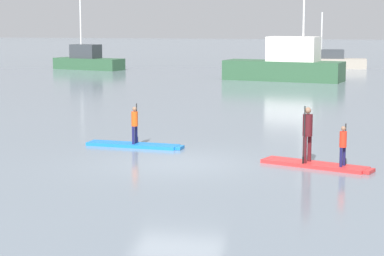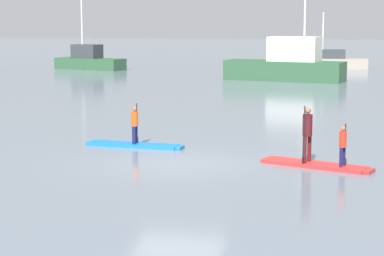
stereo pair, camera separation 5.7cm
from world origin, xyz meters
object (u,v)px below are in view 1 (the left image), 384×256
object	(u,v)px
paddleboard_near	(135,145)
motor_boat_small_navy	(88,60)
paddleboard_far	(317,165)
trawler_grey_distant	(330,61)
paddler_adult	(307,131)
paddler_child_front	(343,144)
fishing_boat_green_midground	(286,64)
paddler_child_solo	(135,123)

from	to	relation	value
paddleboard_near	motor_boat_small_navy	xyz separation A→B (m)	(-12.99, 32.80, 0.66)
paddleboard_far	trawler_grey_distant	world-z (taller)	trawler_grey_distant
paddler_adult	paddler_child_front	xyz separation A→B (m)	(0.96, -0.36, -0.26)
fishing_boat_green_midground	paddleboard_far	bearing A→B (deg)	-84.20
paddler_child_solo	paddleboard_far	bearing A→B (deg)	-20.14
trawler_grey_distant	paddleboard_near	bearing A→B (deg)	-98.30
paddleboard_near	paddler_adult	xyz separation A→B (m)	(5.41, -1.97, 0.91)
fishing_boat_green_midground	paddler_child_front	bearing A→B (deg)	-82.87
motor_boat_small_navy	paddler_adult	bearing A→B (deg)	-62.11
paddleboard_near	fishing_boat_green_midground	xyz separation A→B (m)	(2.89, 25.44, 1.01)
fishing_boat_green_midground	trawler_grey_distant	size ratio (longest dim) A/B	1.46
paddleboard_far	paddler_child_front	bearing A→B (deg)	-20.69
paddler_child_solo	fishing_boat_green_midground	size ratio (longest dim) A/B	0.16
paddleboard_near	paddler_adult	distance (m)	5.83
paddler_child_solo	paddleboard_far	world-z (taller)	paddler_child_solo
paddleboard_far	fishing_boat_green_midground	size ratio (longest dim) A/B	0.39
trawler_grey_distant	paddler_adult	bearing A→B (deg)	-90.16
paddler_child_solo	trawler_grey_distant	distance (m)	38.25
paddleboard_far	paddler_child_front	size ratio (longest dim) A/B	2.74
motor_boat_small_navy	paddleboard_near	bearing A→B (deg)	-68.39
paddler_adult	trawler_grey_distant	xyz separation A→B (m)	(0.11, 39.83, -0.40)
paddler_adult	fishing_boat_green_midground	size ratio (longest dim) A/B	0.19
paddler_adult	fishing_boat_green_midground	xyz separation A→B (m)	(-2.52, 27.42, 0.10)
paddler_adult	trawler_grey_distant	size ratio (longest dim) A/B	0.28
fishing_boat_green_midground	paddler_adult	bearing A→B (deg)	-84.75
paddler_adult	fishing_boat_green_midground	world-z (taller)	fishing_boat_green_midground
paddler_adult	fishing_boat_green_midground	bearing A→B (deg)	95.25
paddler_child_solo	paddler_child_front	world-z (taller)	paddler_child_solo
paddleboard_near	paddler_child_solo	world-z (taller)	paddler_child_solo
paddler_child_front	paddler_adult	bearing A→B (deg)	159.43
paddler_child_solo	paddleboard_near	bearing A→B (deg)	-92.38
paddler_child_solo	paddleboard_far	distance (m)	6.10
paddler_adult	paddler_child_front	size ratio (longest dim) A/B	1.39
paddleboard_far	paddler_adult	size ratio (longest dim) A/B	1.98
fishing_boat_green_midground	trawler_grey_distant	world-z (taller)	fishing_boat_green_midground
paddleboard_near	trawler_grey_distant	bearing A→B (deg)	81.70
paddler_child_solo	paddler_child_front	size ratio (longest dim) A/B	1.11
paddleboard_near	trawler_grey_distant	world-z (taller)	trawler_grey_distant
fishing_boat_green_midground	motor_boat_small_navy	xyz separation A→B (m)	(-15.88, 7.35, -0.35)
paddleboard_near	paddler_child_solo	xyz separation A→B (m)	(0.00, 0.01, 0.70)
paddleboard_far	trawler_grey_distant	size ratio (longest dim) A/B	0.56
paddler_child_front	fishing_boat_green_midground	world-z (taller)	fishing_boat_green_midground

